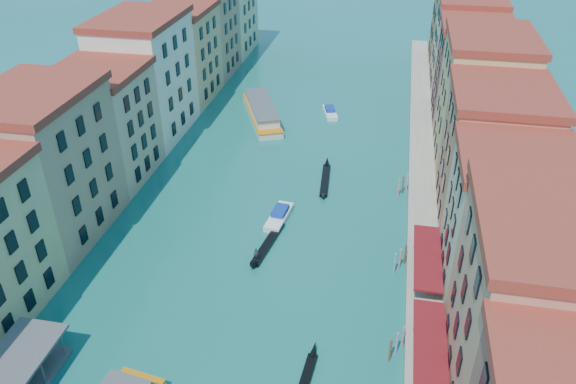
# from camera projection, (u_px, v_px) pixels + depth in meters

# --- Properties ---
(left_bank_palazzos) EXTENTS (12.80, 128.40, 21.00)m
(left_bank_palazzos) POSITION_uv_depth(u_px,v_px,m) (131.00, 94.00, 92.09)
(left_bank_palazzos) COLOR #C2B58B
(left_bank_palazzos) RESTS_ON ground
(right_bank_palazzos) EXTENTS (12.80, 128.40, 21.00)m
(right_bank_palazzos) POSITION_uv_depth(u_px,v_px,m) (484.00, 120.00, 83.20)
(right_bank_palazzos) COLOR #954B3C
(right_bank_palazzos) RESTS_ON ground
(quay) EXTENTS (4.00, 140.00, 1.00)m
(quay) POSITION_uv_depth(u_px,v_px,m) (422.00, 170.00, 89.34)
(quay) COLOR gray
(quay) RESTS_ON ground
(restaurant_awnings) EXTENTS (3.20, 44.55, 3.12)m
(restaurant_awnings) POSITION_uv_depth(u_px,v_px,m) (431.00, 360.00, 52.88)
(restaurant_awnings) COLOR maroon
(restaurant_awnings) RESTS_ON ground
(mooring_poles_right) EXTENTS (1.44, 54.24, 3.20)m
(mooring_poles_right) POSITION_uv_depth(u_px,v_px,m) (397.00, 325.00, 59.11)
(mooring_poles_right) COLOR brown
(mooring_poles_right) RESTS_ON ground
(vaporetto_far) EXTENTS (11.95, 20.03, 2.95)m
(vaporetto_far) POSITION_uv_depth(u_px,v_px,m) (262.00, 111.00, 107.06)
(vaporetto_far) COLOR silver
(vaporetto_far) RESTS_ON ground
(gondola_fore) EXTENTS (2.84, 12.52, 2.50)m
(gondola_fore) POSITION_uv_depth(u_px,v_px,m) (268.00, 242.00, 72.97)
(gondola_fore) COLOR black
(gondola_fore) RESTS_ON ground
(gondola_far) EXTENTS (1.90, 12.48, 1.77)m
(gondola_far) POSITION_uv_depth(u_px,v_px,m) (325.00, 179.00, 87.17)
(gondola_far) COLOR black
(gondola_far) RESTS_ON ground
(motorboat_mid) EXTENTS (2.98, 7.26, 1.46)m
(motorboat_mid) POSITION_uv_depth(u_px,v_px,m) (279.00, 216.00, 78.04)
(motorboat_mid) COLOR white
(motorboat_mid) RESTS_ON ground
(motorboat_far) EXTENTS (3.84, 6.92, 1.37)m
(motorboat_far) POSITION_uv_depth(u_px,v_px,m) (330.00, 112.00, 108.87)
(motorboat_far) COLOR white
(motorboat_far) RESTS_ON ground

